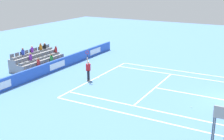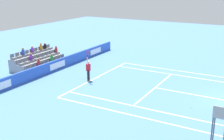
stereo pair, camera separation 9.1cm
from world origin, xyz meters
name	(u,v)px [view 2 (the right image)]	position (x,y,z in m)	size (l,w,h in m)	color
line_baseline	(97,77)	(0.00, -11.89, 0.00)	(10.97, 0.10, 0.01)	white
line_service	(155,88)	(0.00, -6.40, 0.00)	(8.23, 0.10, 0.01)	white
line_centre_service	(195,95)	(0.00, -3.20, 0.00)	(0.10, 6.40, 0.01)	white
line_singles_sideline_left	(139,107)	(4.12, -5.95, 0.00)	(0.10, 11.89, 0.01)	white
line_singles_sideline_right	(176,75)	(-4.12, -5.95, 0.00)	(0.10, 11.89, 0.01)	white
line_doubles_sideline_left	(130,115)	(5.49, -5.95, 0.00)	(0.10, 11.89, 0.01)	white
line_doubles_sideline_right	(180,71)	(-5.49, -5.95, 0.00)	(0.10, 11.89, 0.01)	white
line_centre_mark	(98,77)	(0.00, -11.79, 0.00)	(0.10, 0.20, 0.01)	white
sponsor_barrier	(57,65)	(0.00, -16.44, 0.52)	(20.52, 0.22, 1.04)	blue
tennis_player	(88,70)	(1.13, -12.05, 0.99)	(0.54, 0.43, 2.85)	black
umpire_chair	(220,120)	(6.76, -0.41, 1.52)	(0.70, 0.70, 2.34)	#474C54
stadium_stand	(39,62)	(-0.01, -18.75, 0.55)	(5.58, 2.85, 2.15)	gray
loose_tennis_ball	(191,107)	(2.48, -2.86, 0.03)	(0.07, 0.07, 0.07)	#D1E533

